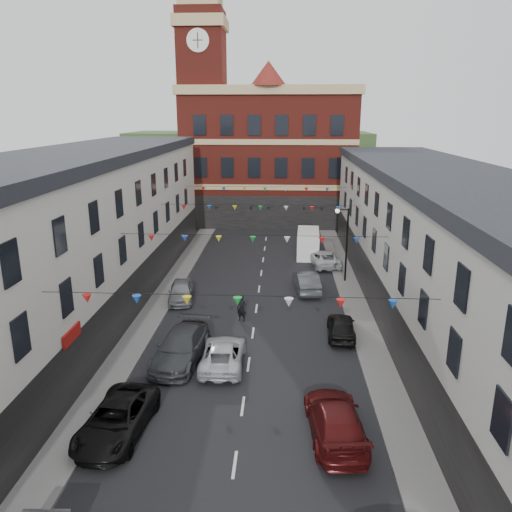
% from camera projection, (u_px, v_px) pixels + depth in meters
% --- Properties ---
extents(ground, '(160.00, 160.00, 0.00)m').
position_uv_depth(ground, '(249.00, 364.00, 26.88)').
color(ground, black).
rests_on(ground, ground).
extents(pavement_left, '(1.80, 64.00, 0.15)m').
position_uv_depth(pavement_left, '(133.00, 344.00, 29.13)').
color(pavement_left, '#605E5B').
rests_on(pavement_left, ground).
extents(pavement_right, '(1.80, 64.00, 0.15)m').
position_uv_depth(pavement_right, '(371.00, 349.00, 28.43)').
color(pavement_right, '#605E5B').
rests_on(pavement_right, ground).
extents(terrace_left, '(8.40, 56.00, 10.70)m').
position_uv_depth(terrace_left, '(32.00, 261.00, 26.97)').
color(terrace_left, silver).
rests_on(terrace_left, ground).
extents(terrace_right, '(8.40, 56.00, 9.70)m').
position_uv_depth(terrace_right, '(475.00, 277.00, 25.91)').
color(terrace_right, beige).
rests_on(terrace_right, ground).
extents(civic_building, '(20.60, 13.30, 18.50)m').
position_uv_depth(civic_building, '(269.00, 155.00, 61.07)').
color(civic_building, maroon).
rests_on(civic_building, ground).
extents(clock_tower, '(5.60, 5.60, 30.00)m').
position_uv_depth(clock_tower, '(203.00, 96.00, 56.75)').
color(clock_tower, maroon).
rests_on(clock_tower, ground).
extents(distant_hill, '(40.00, 14.00, 10.00)m').
position_uv_depth(distant_hill, '(249.00, 162.00, 85.23)').
color(distant_hill, '#2F5326').
rests_on(distant_hill, ground).
extents(street_lamp, '(1.10, 0.36, 6.00)m').
position_uv_depth(street_lamp, '(344.00, 235.00, 38.91)').
color(street_lamp, black).
rests_on(street_lamp, ground).
extents(car_left_c, '(2.78, 5.30, 1.42)m').
position_uv_depth(car_left_c, '(117.00, 419.00, 20.87)').
color(car_left_c, black).
rests_on(car_left_c, ground).
extents(car_left_d, '(2.89, 5.88, 1.65)m').
position_uv_depth(car_left_d, '(181.00, 347.00, 27.08)').
color(car_left_d, '#373A3D').
rests_on(car_left_d, ground).
extents(car_left_e, '(2.24, 4.38, 1.43)m').
position_uv_depth(car_left_e, '(181.00, 291.00, 35.89)').
color(car_left_e, gray).
rests_on(car_left_e, ground).
extents(car_right_c, '(2.56, 5.48, 1.55)m').
position_uv_depth(car_right_c, '(335.00, 420.00, 20.69)').
color(car_right_c, '#4E0F10').
rests_on(car_right_c, ground).
extents(car_right_d, '(1.83, 4.09, 1.37)m').
position_uv_depth(car_right_d, '(341.00, 326.00, 30.01)').
color(car_right_d, black).
rests_on(car_right_d, ground).
extents(car_right_e, '(2.09, 4.75, 1.52)m').
position_uv_depth(car_right_e, '(306.00, 282.00, 37.79)').
color(car_right_e, '#474A4E').
rests_on(car_right_e, ground).
extents(car_right_f, '(2.85, 5.21, 1.38)m').
position_uv_depth(car_right_f, '(324.00, 258.00, 44.13)').
color(car_right_f, silver).
rests_on(car_right_f, ground).
extents(moving_car, '(2.27, 4.83, 1.33)m').
position_uv_depth(moving_car, '(223.00, 354.00, 26.62)').
color(moving_car, silver).
rests_on(moving_car, ground).
extents(white_van, '(2.26, 5.31, 2.31)m').
position_uv_depth(white_van, '(308.00, 243.00, 47.36)').
color(white_van, white).
rests_on(white_van, ground).
extents(pedestrian, '(0.75, 0.62, 1.77)m').
position_uv_depth(pedestrian, '(242.00, 308.00, 32.26)').
color(pedestrian, black).
rests_on(pedestrian, ground).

